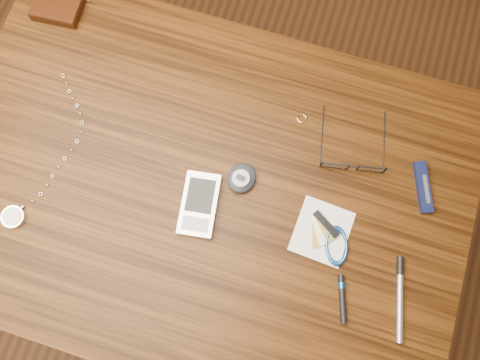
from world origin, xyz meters
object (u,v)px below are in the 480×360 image
(pocket_knife, at_px, (423,187))
(silver_pen, at_px, (400,292))
(pocket_watch, at_px, (17,211))
(pedometer, at_px, (242,178))
(eyeglasses, at_px, (353,164))
(wallet_and_card, at_px, (58,5))
(pda_phone, at_px, (199,204))
(notepad_keys, at_px, (329,238))
(desk, at_px, (206,198))

(pocket_knife, distance_m, silver_pen, 0.20)
(pocket_watch, height_order, pedometer, pedometer)
(eyeglasses, bearing_deg, pedometer, -155.05)
(wallet_and_card, distance_m, pda_phone, 0.51)
(pocket_watch, height_order, silver_pen, same)
(wallet_and_card, distance_m, eyeglasses, 0.68)
(pocket_watch, bearing_deg, eyeglasses, 25.64)
(wallet_and_card, bearing_deg, pocket_watch, -77.54)
(pocket_watch, relative_size, pedometer, 4.78)
(eyeglasses, relative_size, pda_phone, 1.15)
(pedometer, relative_size, pocket_knife, 0.67)
(eyeglasses, relative_size, pocket_knife, 1.47)
(pda_phone, height_order, pedometer, pedometer)
(wallet_and_card, xyz_separation_m, pda_phone, (0.41, -0.31, -0.00))
(pedometer, height_order, notepad_keys, pedometer)
(wallet_and_card, relative_size, silver_pen, 0.85)
(notepad_keys, bearing_deg, desk, 174.62)
(pda_phone, bearing_deg, eyeglasses, 32.47)
(wallet_and_card, height_order, notepad_keys, wallet_and_card)
(silver_pen, bearing_deg, pocket_knife, 90.27)
(desk, height_order, pocket_knife, pocket_knife)
(wallet_and_card, xyz_separation_m, silver_pen, (0.80, -0.35, -0.00))
(pocket_watch, distance_m, pocket_knife, 0.75)
(pocket_knife, bearing_deg, eyeglasses, 178.92)
(eyeglasses, distance_m, pocket_watch, 0.63)
(wallet_and_card, height_order, pocket_watch, wallet_and_card)
(pocket_watch, bearing_deg, pocket_knife, 20.95)
(notepad_keys, bearing_deg, pocket_knife, 45.50)
(desk, bearing_deg, silver_pen, -11.23)
(pocket_watch, bearing_deg, wallet_and_card, 102.46)
(eyeglasses, height_order, pedometer, eyeglasses)
(pda_phone, distance_m, pocket_knife, 0.42)
(desk, relative_size, silver_pen, 6.82)
(eyeglasses, distance_m, pedometer, 0.21)
(notepad_keys, bearing_deg, pocket_watch, -167.45)
(wallet_and_card, height_order, pda_phone, wallet_and_card)
(pda_phone, distance_m, silver_pen, 0.39)
(pda_phone, bearing_deg, desk, 100.03)
(desk, bearing_deg, notepad_keys, -5.38)
(desk, relative_size, notepad_keys, 8.35)
(desk, xyz_separation_m, silver_pen, (0.39, -0.08, 0.11))
(desk, distance_m, eyeglasses, 0.31)
(pda_phone, distance_m, pedometer, 0.09)
(desk, distance_m, silver_pen, 0.42)
(pedometer, relative_size, notepad_keys, 0.55)
(eyeglasses, bearing_deg, pocket_knife, -1.08)
(wallet_and_card, distance_m, silver_pen, 0.87)
(eyeglasses, height_order, pda_phone, eyeglasses)
(pocket_watch, height_order, pocket_knife, pocket_knife)
(wallet_and_card, xyz_separation_m, notepad_keys, (0.65, -0.29, -0.01))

